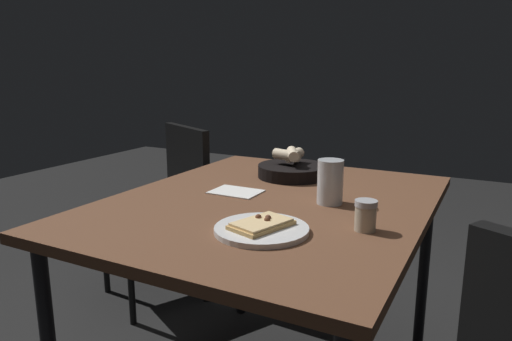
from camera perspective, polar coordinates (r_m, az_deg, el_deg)
dining_table at (r=1.48m, az=1.67°, el=-5.86°), size 0.93×1.17×0.75m
pizza_plate at (r=1.18m, az=0.68°, el=-7.04°), size 0.24×0.24×0.04m
bread_basket at (r=1.75m, az=4.47°, el=0.21°), size 0.26×0.26×0.11m
beer_glass at (r=1.42m, az=9.02°, el=-1.64°), size 0.08×0.08×0.13m
pepper_shaker at (r=1.21m, az=13.19°, el=-5.55°), size 0.06×0.06×0.08m
napkin at (r=1.54m, az=-2.46°, el=-2.61°), size 0.16×0.12×0.00m
chair_far at (r=2.40m, az=-10.87°, el=-3.49°), size 0.59×0.59×0.86m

